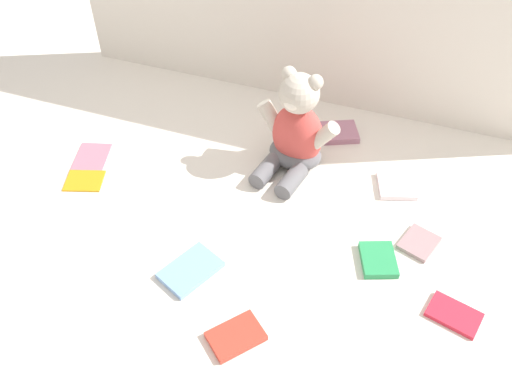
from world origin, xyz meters
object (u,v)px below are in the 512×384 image
at_px(book_case_1, 191,270).
at_px(book_case_8, 339,132).
at_px(book_case_0, 454,315).
at_px(book_case_4, 236,336).
at_px(book_case_2, 419,243).
at_px(book_case_5, 378,260).
at_px(book_case_6, 84,180).
at_px(book_case_3, 396,186).
at_px(book_case_7, 91,159).
at_px(teddy_bear, 296,133).

xyz_separation_m(book_case_1, book_case_8, (0.20, 0.60, 0.00)).
distance_m(book_case_0, book_case_4, 0.47).
bearing_deg(book_case_2, book_case_5, -114.47).
bearing_deg(book_case_6, book_case_1, 47.63).
height_order(book_case_2, book_case_4, book_case_4).
distance_m(book_case_3, book_case_7, 0.84).
relative_size(book_case_3, book_case_6, 1.00).
xyz_separation_m(book_case_1, book_case_4, (0.16, -0.12, 0.00)).
xyz_separation_m(book_case_0, book_case_5, (-0.18, 0.09, 0.00)).
xyz_separation_m(teddy_bear, book_case_0, (0.47, -0.36, -0.10)).
bearing_deg(book_case_5, book_case_7, 153.40).
bearing_deg(book_case_6, book_case_0, 66.40).
bearing_deg(book_case_1, book_case_0, 32.68).
distance_m(teddy_bear, book_case_7, 0.58).
xyz_separation_m(book_case_4, book_case_8, (0.04, 0.73, 0.00)).
distance_m(book_case_0, book_case_3, 0.40).
distance_m(book_case_6, book_case_7, 0.09).
bearing_deg(book_case_5, book_case_3, 69.60).
distance_m(book_case_4, book_case_8, 0.73).
relative_size(book_case_3, book_case_5, 0.99).
xyz_separation_m(book_case_3, book_case_7, (-0.83, -0.18, -0.00)).
bearing_deg(book_case_5, book_case_6, 159.03).
bearing_deg(book_case_5, book_case_2, 25.61).
distance_m(book_case_5, book_case_8, 0.47).
bearing_deg(book_case_0, book_case_6, 99.27).
bearing_deg(book_case_0, book_case_3, 42.04).
height_order(book_case_1, book_case_3, same).
xyz_separation_m(book_case_2, book_case_3, (-0.08, 0.18, 0.00)).
bearing_deg(book_case_4, book_case_6, 11.50).
relative_size(book_case_1, book_case_3, 1.36).
bearing_deg(teddy_bear, book_case_5, -32.03).
distance_m(book_case_2, book_case_7, 0.91).
height_order(book_case_5, book_case_8, book_case_8).
bearing_deg(book_case_7, teddy_bear, -177.55).
height_order(book_case_1, book_case_2, book_case_1).
bearing_deg(book_case_7, book_case_0, 154.10).
relative_size(teddy_bear, book_case_0, 2.65).
bearing_deg(book_case_0, book_case_1, 112.98).
bearing_deg(teddy_bear, book_case_1, -93.74).
bearing_deg(book_case_0, book_case_4, 130.95).
relative_size(book_case_1, book_case_4, 1.20).
bearing_deg(teddy_bear, book_case_3, 10.48).
xyz_separation_m(book_case_2, book_case_6, (-0.88, -0.08, -0.00)).
distance_m(book_case_1, book_case_4, 0.20).
height_order(teddy_bear, book_case_3, teddy_bear).
height_order(book_case_0, book_case_6, book_case_0).
bearing_deg(book_case_5, book_case_4, -149.65).
xyz_separation_m(teddy_bear, book_case_3, (0.28, -0.00, -0.10)).
height_order(teddy_bear, book_case_2, teddy_bear).
relative_size(book_case_4, book_case_8, 1.07).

